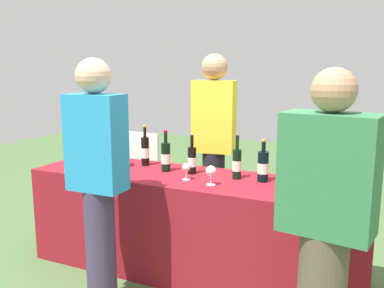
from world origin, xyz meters
The scene contains 19 objects.
ground_plane centered at (0.00, 0.00, 0.00)m, with size 12.00×12.00×0.00m, color #476638.
tasting_table centered at (0.00, 0.00, 0.39)m, with size 2.57×0.68×0.77m, color maroon.
wine_bottle_0 centered at (-0.87, 0.12, 0.88)m, with size 0.07×0.07×0.30m.
wine_bottle_1 centered at (-0.51, 0.17, 0.90)m, with size 0.07×0.07×0.34m.
wine_bottle_2 centered at (-0.26, 0.06, 0.89)m, with size 0.07×0.07×0.33m.
wine_bottle_3 centered at (-0.04, 0.08, 0.88)m, with size 0.07×0.07×0.30m.
wine_bottle_4 centered at (0.33, 0.08, 0.89)m, with size 0.07×0.07×0.33m.
wine_bottle_5 centered at (0.52, 0.09, 0.88)m, with size 0.08×0.08×0.31m.
wine_bottle_6 centered at (0.72, 0.11, 0.90)m, with size 0.07×0.07×0.34m.
wine_bottle_7 centered at (0.90, 0.08, 0.89)m, with size 0.07×0.07×0.31m.
wine_glass_0 centered at (-0.89, -0.15, 0.88)m, with size 0.08×0.08×0.16m.
wine_glass_1 centered at (-0.60, -0.15, 0.86)m, with size 0.06×0.06×0.13m.
wine_glass_2 centered at (0.00, -0.10, 0.86)m, with size 0.06×0.06×0.12m.
wine_glass_3 centered at (0.22, -0.15, 0.87)m, with size 0.07×0.07×0.14m.
ice_bucket centered at (-0.74, -0.01, 0.88)m, with size 0.23×0.23×0.22m, color silver.
server_pouring centered at (-0.07, 0.62, 0.94)m, with size 0.39×0.25×1.70m.
guest_0 centered at (-0.35, -0.68, 0.90)m, with size 0.36×0.22×1.64m.
guest_1 centered at (1.06, -0.72, 0.84)m, with size 0.47×0.31×1.58m.
menu_board centered at (-1.02, 0.92, 0.46)m, with size 0.45×0.03×0.91m, color white.
Camera 1 is at (1.26, -2.73, 1.57)m, focal length 38.40 mm.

